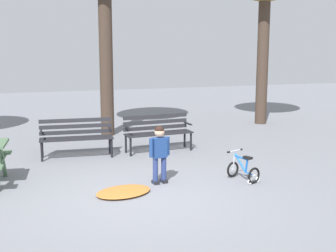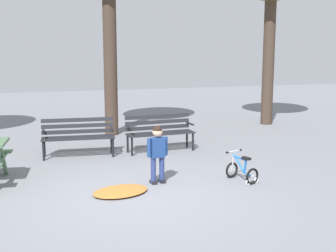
{
  "view_description": "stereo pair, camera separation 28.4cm",
  "coord_description": "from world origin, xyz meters",
  "px_view_note": "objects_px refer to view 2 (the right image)",
  "views": [
    {
      "loc": [
        -1.87,
        -6.92,
        2.47
      ],
      "look_at": [
        1.0,
        1.64,
        0.85
      ],
      "focal_mm": 48.32,
      "sensor_mm": 36.0,
      "label": 1
    },
    {
      "loc": [
        -1.6,
        -7.01,
        2.47
      ],
      "look_at": [
        1.0,
        1.64,
        0.85
      ],
      "focal_mm": 48.32,
      "sensor_mm": 36.0,
      "label": 2
    }
  ],
  "objects_px": {
    "child_standing": "(158,150)",
    "park_bench_left": "(159,130)",
    "kids_bicycle": "(242,170)",
    "park_bench_far_left": "(78,134)"
  },
  "relations": [
    {
      "from": "child_standing",
      "to": "park_bench_left",
      "type": "bearing_deg",
      "value": 73.54
    },
    {
      "from": "park_bench_left",
      "to": "kids_bicycle",
      "type": "height_order",
      "value": "park_bench_left"
    },
    {
      "from": "park_bench_far_left",
      "to": "kids_bicycle",
      "type": "distance_m",
      "value": 3.89
    },
    {
      "from": "park_bench_left",
      "to": "child_standing",
      "type": "distance_m",
      "value": 2.55
    },
    {
      "from": "child_standing",
      "to": "kids_bicycle",
      "type": "xyz_separation_m",
      "value": [
        1.52,
        -0.32,
        -0.42
      ]
    },
    {
      "from": "park_bench_far_left",
      "to": "child_standing",
      "type": "relative_size",
      "value": 1.54
    },
    {
      "from": "park_bench_far_left",
      "to": "park_bench_left",
      "type": "relative_size",
      "value": 1.0
    },
    {
      "from": "park_bench_far_left",
      "to": "kids_bicycle",
      "type": "bearing_deg",
      "value": -46.17
    },
    {
      "from": "park_bench_left",
      "to": "park_bench_far_left",
      "type": "bearing_deg",
      "value": 179.02
    },
    {
      "from": "park_bench_far_left",
      "to": "park_bench_left",
      "type": "xyz_separation_m",
      "value": [
        1.89,
        -0.03,
        0.0
      ]
    }
  ]
}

